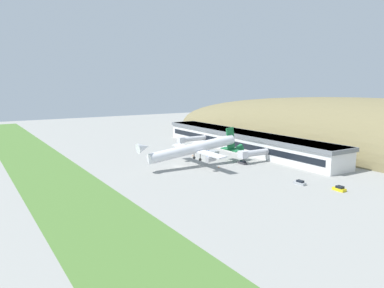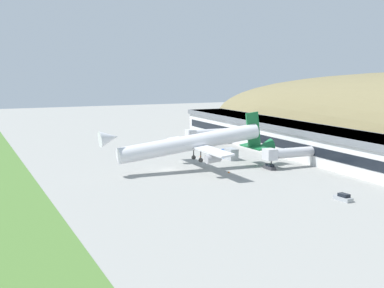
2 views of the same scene
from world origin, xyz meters
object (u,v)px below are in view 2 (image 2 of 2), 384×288
Objects in this scene: service_car_2 at (270,167)px; traffic_cone_0 at (229,172)px; service_car_1 at (343,198)px; fuel_truck at (230,154)px; terminal_building at (283,135)px; traffic_cone_1 at (200,156)px; service_car_3 at (200,145)px; jetway_1 at (286,153)px; cargo_airplane at (194,143)px; jetway_0 at (206,133)px.

service_car_2 is 7.37× the size of traffic_cone_0.
traffic_cone_0 is at bearing -167.30° from service_car_1.
fuel_truck is 11.51× the size of traffic_cone_0.
terminal_building is 63.42m from service_car_1.
service_car_2 is 11.91m from traffic_cone_0.
traffic_cone_1 is (-7.39, -5.90, -1.27)m from fuel_truck.
terminal_building is at bearing 106.92° from fuel_truck.
service_car_3 is at bearing -133.88° from terminal_building.
service_car_1 is 77.80m from service_car_3.
jetway_1 is at bearing -31.79° from terminal_building.
fuel_truck is (-10.54, 15.99, -5.43)m from cargo_airplane.
service_car_2 is 1.04× the size of service_car_3.
service_car_3 reaches higher than traffic_cone_0.
terminal_building is 27.93× the size of service_car_3.
jetway_0 is at bearing -178.92° from jetway_1.
terminal_building is 198.26× the size of traffic_cone_0.
jetway_1 is at bearing 6.22° from service_car_3.
service_car_1 is 0.99× the size of service_car_2.
service_car_2 is at bearing 18.46° from traffic_cone_1.
traffic_cone_0 is (-0.12, -11.90, -0.32)m from service_car_2.
service_car_1 is 35.00m from traffic_cone_0.
service_car_3 is (-36.69, 18.45, -6.40)m from cargo_airplane.
service_car_3 is at bearing 174.63° from fuel_truck.
terminal_building is 2.38× the size of cargo_airplane.
traffic_cone_0 is at bearing -91.34° from jetway_1.
service_car_3 is 0.62× the size of fuel_truck.
service_car_2 is at bearing 172.95° from service_car_1.
service_car_1 is at bearing -5.77° from jetway_0.
terminal_building is 27.04× the size of service_car_1.
service_car_1 is at bearing -15.00° from jetway_1.
service_car_2 is at bearing 89.45° from traffic_cone_0.
service_car_1 is (58.39, -24.32, -4.57)m from terminal_building.
service_car_1 is at bearing -22.61° from terminal_building.
traffic_cone_0 and traffic_cone_1 have the same top height.
traffic_cone_0 is at bearing -15.35° from service_car_3.
terminal_building reaches higher than traffic_cone_1.
cargo_airplane is 21.64m from traffic_cone_1.
jetway_1 is at bearing 72.69° from cargo_airplane.
service_car_3 is at bearing 176.86° from service_car_1.
traffic_cone_1 is at bearing -24.03° from service_car_3.
jetway_1 is (47.00, 0.89, -0.00)m from jetway_0.
service_car_1 is at bearing 12.70° from traffic_cone_0.
cargo_airplane is at bearing -160.90° from service_car_1.
cargo_airplane is 20.68m from service_car_2.
service_car_2 is 17.70m from fuel_truck.
traffic_cone_0 is at bearing 43.49° from cargo_airplane.
terminal_building is at bearing 157.39° from service_car_1.
fuel_truck is at bearing -172.16° from service_car_2.
fuel_truck is at bearing -5.37° from service_car_3.
jetway_1 is at bearing 27.58° from traffic_cone_1.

